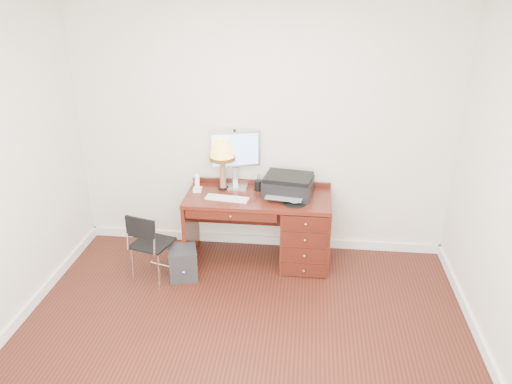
# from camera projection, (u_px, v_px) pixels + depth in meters

# --- Properties ---
(ground) EXTENTS (4.00, 4.00, 0.00)m
(ground) POSITION_uv_depth(u_px,v_px,m) (240.00, 345.00, 4.17)
(ground) COLOR black
(ground) RESTS_ON ground
(room_shell) EXTENTS (4.00, 4.00, 4.00)m
(room_shell) POSITION_uv_depth(u_px,v_px,m) (250.00, 296.00, 4.72)
(room_shell) COLOR silver
(room_shell) RESTS_ON ground
(desk) EXTENTS (1.50, 0.67, 0.75)m
(desk) POSITION_uv_depth(u_px,v_px,m) (289.00, 226.00, 5.25)
(desk) COLOR #541B11
(desk) RESTS_ON ground
(monitor) EXTENTS (0.52, 0.25, 0.61)m
(monitor) POSITION_uv_depth(u_px,v_px,m) (236.00, 152.00, 5.23)
(monitor) COLOR silver
(monitor) RESTS_ON desk
(keyboard) EXTENTS (0.45, 0.18, 0.02)m
(keyboard) POSITION_uv_depth(u_px,v_px,m) (227.00, 198.00, 5.07)
(keyboard) COLOR white
(keyboard) RESTS_ON desk
(mouse_pad) EXTENTS (0.24, 0.24, 0.05)m
(mouse_pad) POSITION_uv_depth(u_px,v_px,m) (295.00, 202.00, 4.97)
(mouse_pad) COLOR black
(mouse_pad) RESTS_ON desk
(printer) EXTENTS (0.54, 0.45, 0.22)m
(printer) POSITION_uv_depth(u_px,v_px,m) (288.00, 185.00, 5.13)
(printer) COLOR black
(printer) RESTS_ON desk
(leg_lamp) EXTENTS (0.27, 0.27, 0.55)m
(leg_lamp) POSITION_uv_depth(u_px,v_px,m) (222.00, 153.00, 5.16)
(leg_lamp) COLOR black
(leg_lamp) RESTS_ON desk
(phone) EXTENTS (0.09, 0.09, 0.19)m
(phone) POSITION_uv_depth(u_px,v_px,m) (197.00, 186.00, 5.23)
(phone) COLOR white
(phone) RESTS_ON desk
(pen_cup) EXTENTS (0.09, 0.09, 0.11)m
(pen_cup) POSITION_uv_depth(u_px,v_px,m) (258.00, 185.00, 5.26)
(pen_cup) COLOR black
(pen_cup) RESTS_ON desk
(chair) EXTENTS (0.44, 0.44, 0.75)m
(chair) POSITION_uv_depth(u_px,v_px,m) (150.00, 241.00, 4.88)
(chair) COLOR black
(chair) RESTS_ON ground
(equipment_box) EXTENTS (0.34, 0.34, 0.32)m
(equipment_box) POSITION_uv_depth(u_px,v_px,m) (183.00, 263.00, 5.06)
(equipment_box) COLOR black
(equipment_box) RESTS_ON ground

